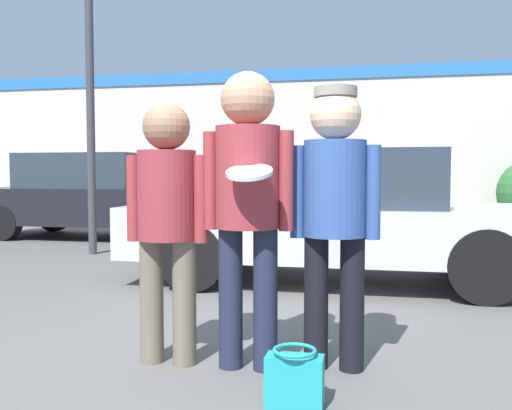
# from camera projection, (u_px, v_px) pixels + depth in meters

# --- Properties ---
(ground_plane) EXTENTS (56.00, 56.00, 0.00)m
(ground_plane) POSITION_uv_depth(u_px,v_px,m) (213.00, 366.00, 3.59)
(ground_plane) COLOR #5B5956
(storefront_building) EXTENTS (24.00, 0.22, 3.84)m
(storefront_building) POSITION_uv_depth(u_px,v_px,m) (337.00, 143.00, 14.39)
(storefront_building) COLOR beige
(storefront_building) RESTS_ON ground
(person_left) EXTENTS (0.54, 0.37, 1.65)m
(person_left) POSITION_uv_depth(u_px,v_px,m) (167.00, 209.00, 3.59)
(person_left) COLOR #665B4C
(person_left) RESTS_ON ground
(person_middle_with_frisbee) EXTENTS (0.56, 0.60, 1.83)m
(person_middle_with_frisbee) POSITION_uv_depth(u_px,v_px,m) (248.00, 189.00, 3.48)
(person_middle_with_frisbee) COLOR #1E2338
(person_middle_with_frisbee) RESTS_ON ground
(person_right) EXTENTS (0.55, 0.38, 1.73)m
(person_right) POSITION_uv_depth(u_px,v_px,m) (335.00, 199.00, 3.47)
(person_right) COLOR black
(person_right) RESTS_ON ground
(parked_car_near) EXTENTS (4.56, 1.88, 1.45)m
(parked_car_near) POSITION_uv_depth(u_px,v_px,m) (335.00, 215.00, 6.33)
(parked_car_near) COLOR #B7BABF
(parked_car_near) RESTS_ON ground
(parked_car_far) EXTENTS (4.23, 1.85, 1.56)m
(parked_car_far) POSITION_uv_depth(u_px,v_px,m) (92.00, 196.00, 10.65)
(parked_car_far) COLOR black
(parked_car_far) RESTS_ON ground
(handbag) EXTENTS (0.30, 0.23, 0.31)m
(handbag) POSITION_uv_depth(u_px,v_px,m) (295.00, 379.00, 2.96)
(handbag) COLOR teal
(handbag) RESTS_ON ground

